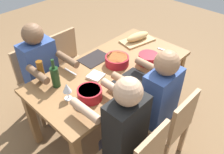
% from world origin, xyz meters
% --- Properties ---
extents(ground_plane, '(8.00, 8.00, 0.00)m').
position_xyz_m(ground_plane, '(0.00, 0.00, 0.00)').
color(ground_plane, brown).
extents(dining_table, '(1.71, 0.84, 0.74)m').
position_xyz_m(dining_table, '(0.00, 0.00, 0.65)').
color(dining_table, olive).
rests_on(dining_table, ground_plane).
extents(chair_far_center, '(0.40, 0.40, 0.85)m').
position_xyz_m(chair_far_center, '(0.00, 0.74, 0.48)').
color(chair_far_center, '#A87F56').
rests_on(chair_far_center, ground_plane).
extents(diner_far_center, '(0.41, 0.53, 1.20)m').
position_xyz_m(diner_far_center, '(-0.00, 0.56, 0.70)').
color(diner_far_center, '#2D2D38').
rests_on(diner_far_center, ground_plane).
extents(chair_near_center, '(0.40, 0.40, 0.85)m').
position_xyz_m(chair_near_center, '(0.00, -0.74, 0.48)').
color(chair_near_center, '#A87F56').
rests_on(chair_near_center, ground_plane).
extents(chair_near_right, '(0.40, 0.40, 0.85)m').
position_xyz_m(chair_near_right, '(0.47, -0.74, 0.48)').
color(chair_near_right, '#A87F56').
rests_on(chair_near_right, ground_plane).
extents(diner_near_right, '(0.41, 0.53, 1.20)m').
position_xyz_m(diner_near_right, '(0.47, -0.56, 0.70)').
color(diner_near_right, '#2D2D38').
rests_on(diner_near_right, ground_plane).
extents(diner_far_right, '(0.41, 0.53, 1.20)m').
position_xyz_m(diner_far_right, '(0.47, 0.56, 0.70)').
color(diner_far_right, '#2D2D38').
rests_on(diner_far_right, ground_plane).
extents(serving_bowl_fruit, '(0.25, 0.25, 0.09)m').
position_xyz_m(serving_bowl_fruit, '(-0.09, -0.01, 0.79)').
color(serving_bowl_fruit, '#B21923').
rests_on(serving_bowl_fruit, dining_table).
extents(serving_bowl_pasta, '(0.21, 0.21, 0.11)m').
position_xyz_m(serving_bowl_pasta, '(-0.33, 0.21, 0.80)').
color(serving_bowl_pasta, '#B21923').
rests_on(serving_bowl_pasta, dining_table).
extents(serving_bowl_salad, '(0.22, 0.22, 0.10)m').
position_xyz_m(serving_bowl_salad, '(0.45, 0.16, 0.80)').
color(serving_bowl_salad, '#B21923').
rests_on(serving_bowl_salad, dining_table).
extents(cutting_board, '(0.44, 0.30, 0.02)m').
position_xyz_m(cutting_board, '(-0.62, -0.16, 0.75)').
color(cutting_board, tan).
rests_on(cutting_board, dining_table).
extents(bread_loaf, '(0.34, 0.17, 0.09)m').
position_xyz_m(bread_loaf, '(-0.62, -0.16, 0.81)').
color(bread_loaf, tan).
rests_on(bread_loaf, cutting_board).
extents(wine_bottle, '(0.08, 0.08, 0.29)m').
position_xyz_m(wine_bottle, '(0.55, -0.18, 0.85)').
color(wine_bottle, '#193819').
rests_on(wine_bottle, dining_table).
extents(beer_bottle, '(0.06, 0.06, 0.22)m').
position_xyz_m(beer_bottle, '(0.60, -0.34, 0.85)').
color(beer_bottle, brown).
rests_on(beer_bottle, dining_table).
extents(wine_glass, '(0.08, 0.08, 0.17)m').
position_xyz_m(wine_glass, '(0.59, 0.03, 0.86)').
color(wine_glass, silver).
rests_on(wine_glass, dining_table).
extents(placemat_far_center, '(0.32, 0.23, 0.01)m').
position_xyz_m(placemat_far_center, '(0.00, 0.26, 0.74)').
color(placemat_far_center, black).
rests_on(placemat_far_center, dining_table).
extents(placemat_near_center, '(0.32, 0.23, 0.01)m').
position_xyz_m(placemat_near_center, '(0.00, -0.26, 0.74)').
color(placemat_near_center, black).
rests_on(placemat_near_center, dining_table).
extents(fork_near_right, '(0.03, 0.17, 0.01)m').
position_xyz_m(fork_near_right, '(0.33, -0.26, 0.74)').
color(fork_near_right, silver).
rests_on(fork_near_right, dining_table).
extents(fork_far_right, '(0.03, 0.17, 0.01)m').
position_xyz_m(fork_far_right, '(0.61, 0.26, 0.74)').
color(fork_far_right, silver).
rests_on(fork_far_right, dining_table).
extents(carving_knife, '(0.06, 0.23, 0.01)m').
position_xyz_m(carving_knife, '(-0.67, 0.22, 0.74)').
color(carving_knife, silver).
rests_on(carving_knife, dining_table).
extents(napkin_stack, '(0.16, 0.16, 0.02)m').
position_xyz_m(napkin_stack, '(0.21, -0.02, 0.75)').
color(napkin_stack, white).
rests_on(napkin_stack, dining_table).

